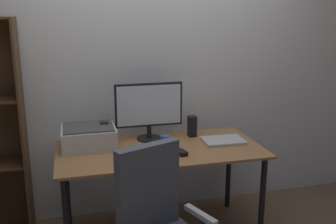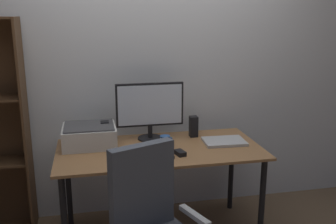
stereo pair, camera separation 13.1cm
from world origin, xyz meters
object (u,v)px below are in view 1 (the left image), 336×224
object	(u,v)px
laptop	(223,141)
keyboard	(155,157)
speaker_right	(192,126)
speaker_left	(104,133)
printer	(89,137)
mouse	(181,153)
coffee_mug	(166,142)
desk	(160,159)
monitor	(149,108)

from	to	relation	value
laptop	keyboard	bearing A→B (deg)	-159.00
keyboard	speaker_right	xyz separation A→B (m)	(0.41, 0.40, 0.08)
speaker_left	printer	distance (m)	0.13
mouse	coffee_mug	size ratio (longest dim) A/B	1.01
coffee_mug	speaker_right	world-z (taller)	speaker_right
mouse	printer	bearing A→B (deg)	137.17
desk	mouse	size ratio (longest dim) A/B	15.94
monitor	coffee_mug	bearing A→B (deg)	-71.73
printer	speaker_left	bearing A→B (deg)	22.41
coffee_mug	speaker_right	xyz separation A→B (m)	(0.28, 0.22, 0.04)
monitor	speaker_left	xyz separation A→B (m)	(-0.36, -0.01, -0.18)
printer	desk	bearing A→B (deg)	-18.70
desk	coffee_mug	xyz separation A→B (m)	(0.04, -0.00, 0.13)
coffee_mug	speaker_right	size ratio (longest dim) A/B	0.56
speaker_right	laptop	bearing A→B (deg)	-46.64
desk	laptop	world-z (taller)	laptop
monitor	desk	bearing A→B (deg)	-81.50
mouse	speaker_left	xyz separation A→B (m)	(-0.51, 0.39, 0.07)
laptop	monitor	bearing A→B (deg)	161.67
monitor	keyboard	size ratio (longest dim) A/B	1.86
speaker_left	coffee_mug	bearing A→B (deg)	-27.24
coffee_mug	speaker_left	xyz separation A→B (m)	(-0.44, 0.22, 0.04)
printer	laptop	bearing A→B (deg)	-8.56
speaker_left	laptop	bearing A→B (deg)	-12.70
keyboard	laptop	xyz separation A→B (m)	(0.60, 0.20, 0.00)
keyboard	laptop	distance (m)	0.63
desk	monitor	xyz separation A→B (m)	(-0.03, 0.23, 0.34)
laptop	speaker_right	world-z (taller)	speaker_right
speaker_left	speaker_right	size ratio (longest dim) A/B	1.00
keyboard	printer	distance (m)	0.56
desk	monitor	distance (m)	0.42
monitor	laptop	size ratio (longest dim) A/B	1.68
keyboard	speaker_right	distance (m)	0.58
coffee_mug	keyboard	bearing A→B (deg)	-124.90
coffee_mug	laptop	distance (m)	0.48
speaker_right	printer	size ratio (longest dim) A/B	0.42
keyboard	speaker_right	size ratio (longest dim) A/B	1.71
desk	laptop	bearing A→B (deg)	2.07
laptop	desk	bearing A→B (deg)	-175.16
speaker_right	coffee_mug	bearing A→B (deg)	-141.53
laptop	printer	world-z (taller)	printer
desk	monitor	bearing A→B (deg)	98.50
mouse	laptop	size ratio (longest dim) A/B	0.30
printer	coffee_mug	bearing A→B (deg)	-17.38
desk	printer	world-z (taller)	printer
desk	speaker_left	size ratio (longest dim) A/B	9.00
desk	speaker_right	distance (m)	0.43
speaker_left	speaker_right	distance (m)	0.72
keyboard	monitor	bearing A→B (deg)	83.99
speaker_right	printer	xyz separation A→B (m)	(-0.84, -0.05, -0.00)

